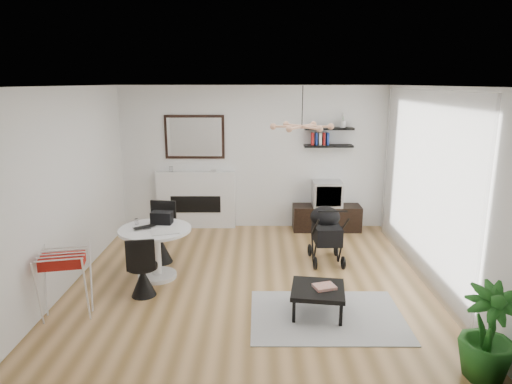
{
  "coord_description": "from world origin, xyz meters",
  "views": [
    {
      "loc": [
        0.09,
        -6.06,
        2.75
      ],
      "look_at": [
        0.06,
        0.4,
        1.19
      ],
      "focal_mm": 32.0,
      "sensor_mm": 36.0,
      "label": 1
    }
  ],
  "objects_px": {
    "fireplace": "(196,193)",
    "crt_tv": "(327,194)",
    "drying_rack": "(65,284)",
    "coffee_table": "(318,291)",
    "stroller": "(326,236)",
    "dining_table": "(156,245)",
    "potted_plant": "(488,333)",
    "tv_console": "(327,218)"
  },
  "relations": [
    {
      "from": "fireplace",
      "to": "crt_tv",
      "type": "height_order",
      "value": "fireplace"
    },
    {
      "from": "drying_rack",
      "to": "coffee_table",
      "type": "height_order",
      "value": "drying_rack"
    },
    {
      "from": "crt_tv",
      "to": "stroller",
      "type": "bearing_deg",
      "value": -98.57
    },
    {
      "from": "dining_table",
      "to": "coffee_table",
      "type": "bearing_deg",
      "value": -25.62
    },
    {
      "from": "drying_rack",
      "to": "potted_plant",
      "type": "relative_size",
      "value": 0.89
    },
    {
      "from": "fireplace",
      "to": "stroller",
      "type": "height_order",
      "value": "fireplace"
    },
    {
      "from": "fireplace",
      "to": "stroller",
      "type": "distance_m",
      "value": 2.84
    },
    {
      "from": "tv_console",
      "to": "crt_tv",
      "type": "distance_m",
      "value": 0.47
    },
    {
      "from": "fireplace",
      "to": "tv_console",
      "type": "height_order",
      "value": "fireplace"
    },
    {
      "from": "dining_table",
      "to": "stroller",
      "type": "distance_m",
      "value": 2.61
    },
    {
      "from": "fireplace",
      "to": "coffee_table",
      "type": "height_order",
      "value": "fireplace"
    },
    {
      "from": "crt_tv",
      "to": "drying_rack",
      "type": "xyz_separation_m",
      "value": [
        -3.57,
        -3.36,
        -0.28
      ]
    },
    {
      "from": "fireplace",
      "to": "drying_rack",
      "type": "relative_size",
      "value": 2.6
    },
    {
      "from": "crt_tv",
      "to": "potted_plant",
      "type": "distance_m",
      "value": 4.56
    },
    {
      "from": "fireplace",
      "to": "crt_tv",
      "type": "distance_m",
      "value": 2.49
    },
    {
      "from": "fireplace",
      "to": "crt_tv",
      "type": "xyz_separation_m",
      "value": [
        2.49,
        -0.16,
        0.03
      ]
    },
    {
      "from": "tv_console",
      "to": "dining_table",
      "type": "distance_m",
      "value": 3.54
    },
    {
      "from": "tv_console",
      "to": "dining_table",
      "type": "xyz_separation_m",
      "value": [
        -2.76,
        -2.21,
        0.25
      ]
    },
    {
      "from": "fireplace",
      "to": "potted_plant",
      "type": "bearing_deg",
      "value": -54.14
    },
    {
      "from": "crt_tv",
      "to": "potted_plant",
      "type": "relative_size",
      "value": 0.58
    },
    {
      "from": "tv_console",
      "to": "coffee_table",
      "type": "bearing_deg",
      "value": -100.12
    },
    {
      "from": "crt_tv",
      "to": "tv_console",
      "type": "bearing_deg",
      "value": 24.27
    },
    {
      "from": "tv_console",
      "to": "coffee_table",
      "type": "height_order",
      "value": "tv_console"
    },
    {
      "from": "stroller",
      "to": "coffee_table",
      "type": "bearing_deg",
      "value": -103.49
    },
    {
      "from": "stroller",
      "to": "crt_tv",
      "type": "bearing_deg",
      "value": 79.22
    },
    {
      "from": "stroller",
      "to": "potted_plant",
      "type": "relative_size",
      "value": 1.03
    },
    {
      "from": "dining_table",
      "to": "drying_rack",
      "type": "bearing_deg",
      "value": -125.33
    },
    {
      "from": "drying_rack",
      "to": "stroller",
      "type": "relative_size",
      "value": 0.87
    },
    {
      "from": "drying_rack",
      "to": "stroller",
      "type": "xyz_separation_m",
      "value": [
        3.34,
        1.82,
        -0.03
      ]
    },
    {
      "from": "stroller",
      "to": "potted_plant",
      "type": "distance_m",
      "value": 3.13
    },
    {
      "from": "crt_tv",
      "to": "stroller",
      "type": "height_order",
      "value": "crt_tv"
    },
    {
      "from": "tv_console",
      "to": "drying_rack",
      "type": "distance_m",
      "value": 4.91
    },
    {
      "from": "dining_table",
      "to": "potted_plant",
      "type": "relative_size",
      "value": 1.1
    },
    {
      "from": "tv_console",
      "to": "crt_tv",
      "type": "height_order",
      "value": "crt_tv"
    },
    {
      "from": "crt_tv",
      "to": "dining_table",
      "type": "height_order",
      "value": "crt_tv"
    },
    {
      "from": "dining_table",
      "to": "potted_plant",
      "type": "xyz_separation_m",
      "value": [
        3.61,
        -2.27,
        -0.03
      ]
    },
    {
      "from": "coffee_table",
      "to": "potted_plant",
      "type": "bearing_deg",
      "value": -40.48
    },
    {
      "from": "coffee_table",
      "to": "dining_table",
      "type": "bearing_deg",
      "value": 154.38
    },
    {
      "from": "dining_table",
      "to": "potted_plant",
      "type": "height_order",
      "value": "potted_plant"
    },
    {
      "from": "fireplace",
      "to": "dining_table",
      "type": "relative_size",
      "value": 2.12
    },
    {
      "from": "tv_console",
      "to": "stroller",
      "type": "relative_size",
      "value": 1.33
    },
    {
      "from": "fireplace",
      "to": "crt_tv",
      "type": "bearing_deg",
      "value": -3.67
    }
  ]
}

